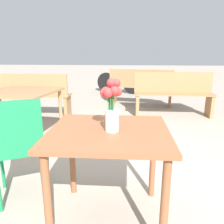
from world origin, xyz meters
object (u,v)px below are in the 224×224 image
(bench_far, at_px, (141,86))
(table_back, at_px, (22,98))
(table_front, at_px, (109,145))
(cafe_chair, at_px, (17,144))
(flower_vase, at_px, (112,107))
(bicycle, at_px, (119,83))
(bench_near, at_px, (173,93))
(bench_middle, at_px, (29,95))

(bench_far, relative_size, table_back, 1.52)
(table_front, xyz_separation_m, cafe_chair, (-0.76, 0.16, -0.08))
(cafe_chair, relative_size, bench_far, 0.59)
(table_back, bearing_deg, bench_far, 52.96)
(flower_vase, distance_m, bicycle, 5.37)
(table_front, relative_size, bench_far, 0.55)
(cafe_chair, height_order, bench_near, cafe_chair)
(bench_near, height_order, bicycle, bench_near)
(bicycle, bearing_deg, table_back, -106.42)
(bench_far, bearing_deg, cafe_chair, -108.40)
(bicycle, bearing_deg, bench_near, -63.76)
(flower_vase, relative_size, bench_far, 0.23)
(cafe_chair, relative_size, bicycle, 0.63)
(cafe_chair, bearing_deg, bench_near, 57.48)
(bench_middle, distance_m, bench_far, 2.48)
(cafe_chair, bearing_deg, table_back, 113.94)
(table_front, bearing_deg, bench_far, 83.49)
(table_front, height_order, bench_far, bench_far)
(bench_middle, bearing_deg, flower_vase, -55.11)
(bench_far, xyz_separation_m, table_back, (-1.73, -2.30, 0.17))
(bench_middle, height_order, bench_far, same)
(bench_near, height_order, bench_far, same)
(flower_vase, xyz_separation_m, table_back, (-1.33, 1.43, -0.26))
(flower_vase, bearing_deg, table_back, 133.00)
(table_front, bearing_deg, bench_middle, 124.75)
(table_back, distance_m, bicycle, 4.09)
(table_front, distance_m, bicycle, 5.34)
(flower_vase, height_order, bicycle, flower_vase)
(flower_vase, height_order, table_back, flower_vase)
(bench_near, relative_size, table_back, 1.54)
(table_front, bearing_deg, bench_near, 70.96)
(bench_near, bearing_deg, bench_middle, -171.27)
(flower_vase, bearing_deg, table_front, 142.53)
(cafe_chair, distance_m, bench_far, 3.74)
(table_front, relative_size, cafe_chair, 0.92)
(flower_vase, distance_m, bench_far, 3.77)
(bench_far, relative_size, bicycle, 1.07)
(bench_near, height_order, table_back, bench_near)
(bench_far, bearing_deg, bicycle, 109.75)
(table_front, xyz_separation_m, flower_vase, (0.02, -0.01, 0.28))
(bench_near, bearing_deg, cafe_chair, -122.52)
(flower_vase, distance_m, table_back, 1.97)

